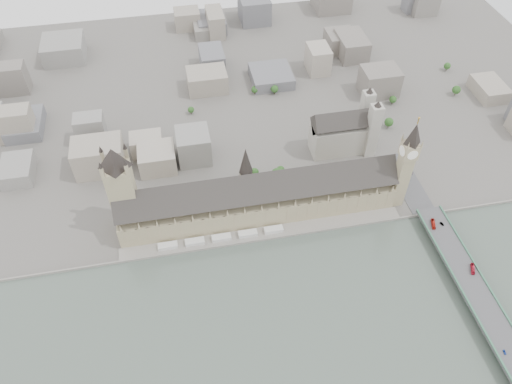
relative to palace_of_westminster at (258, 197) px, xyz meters
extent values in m
plane|color=#595651|center=(0.00, -19.70, -22.71)|extent=(900.00, 900.00, 0.00)
cube|color=slate|center=(0.00, -34.70, -21.21)|extent=(600.00, 1.50, 3.00)
cube|color=slate|center=(0.00, -27.20, -21.71)|extent=(270.00, 15.00, 2.00)
cube|color=silver|center=(-90.00, -26.70, -18.71)|extent=(18.00, 7.00, 4.00)
cube|color=silver|center=(-65.00, -26.70, -18.71)|extent=(18.00, 7.00, 4.00)
cube|color=silver|center=(-40.00, -26.70, -18.71)|extent=(18.00, 7.00, 4.00)
cube|color=silver|center=(-15.00, -26.70, -18.71)|extent=(18.00, 7.00, 4.00)
cube|color=silver|center=(10.00, -26.70, -18.71)|extent=(18.00, 7.00, 4.00)
cube|color=gray|center=(0.00, 0.30, -10.21)|extent=(265.00, 40.00, 25.00)
cube|color=#2B2826|center=(0.00, 0.30, 12.37)|extent=(265.00, 40.73, 40.73)
cube|color=gray|center=(138.00, -11.70, 8.29)|extent=(12.00, 12.00, 62.00)
cube|color=gray|center=(138.00, -11.70, 47.29)|extent=(14.00, 14.00, 16.00)
cylinder|color=white|center=(145.20, -11.70, 47.29)|extent=(0.60, 10.00, 10.00)
cylinder|color=white|center=(130.80, -11.70, 47.29)|extent=(0.60, 10.00, 10.00)
cylinder|color=white|center=(138.00, -4.50, 47.29)|extent=(10.00, 0.60, 10.00)
cylinder|color=white|center=(138.00, -18.90, 47.29)|extent=(10.00, 0.60, 10.00)
cone|color=black|center=(138.00, -11.70, 66.29)|extent=(17.00, 17.00, 22.00)
cylinder|color=gold|center=(138.00, -11.70, 80.29)|extent=(1.00, 1.00, 6.00)
sphere|color=gold|center=(138.00, -11.70, 83.79)|extent=(2.00, 2.00, 2.00)
cone|color=gray|center=(144.50, -5.20, 59.29)|extent=(2.40, 2.40, 8.00)
cone|color=gray|center=(131.50, -5.20, 59.29)|extent=(2.40, 2.40, 8.00)
cone|color=gray|center=(144.50, -18.20, 59.29)|extent=(2.40, 2.40, 8.00)
cone|color=gray|center=(131.50, -18.20, 59.29)|extent=(2.40, 2.40, 8.00)
cube|color=gray|center=(-122.00, 6.30, 17.29)|extent=(23.00, 23.00, 80.00)
cone|color=black|center=(-122.00, 6.30, 67.29)|extent=(30.00, 30.00, 20.00)
cylinder|color=gray|center=(-10.00, 6.30, 20.29)|extent=(12.00, 12.00, 20.00)
cone|color=black|center=(-10.00, 6.30, 44.29)|extent=(13.00, 13.00, 28.00)
cube|color=#474749|center=(162.00, -107.20, -17.58)|extent=(25.00, 325.00, 10.25)
cube|color=gray|center=(105.00, 75.30, -5.71)|extent=(60.00, 28.00, 34.00)
cube|color=#2B2826|center=(105.00, 75.30, 16.29)|extent=(60.00, 28.28, 28.28)
cube|color=gray|center=(137.00, 87.30, 9.29)|extent=(12.00, 12.00, 64.00)
cube|color=gray|center=(137.00, 63.30, 9.29)|extent=(12.00, 12.00, 64.00)
imported|color=red|center=(157.07, -55.02, -10.79)|extent=(6.29, 12.27, 3.34)
imported|color=#B51629|center=(168.79, -108.89, -10.87)|extent=(6.96, 11.47, 3.16)
imported|color=#173596|center=(156.16, -183.92, -11.78)|extent=(2.18, 4.16, 1.35)
imported|color=gray|center=(165.60, -55.89, -11.72)|extent=(2.86, 4.69, 1.46)
imported|color=gray|center=(165.93, 14.52, -11.71)|extent=(3.05, 5.45, 1.49)
camera|label=1|loc=(-63.94, -316.70, 349.43)|focal=35.00mm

